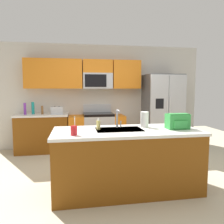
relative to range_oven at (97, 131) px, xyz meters
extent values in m
plane|color=beige|center=(0.16, -1.80, -0.44)|extent=(9.00, 9.00, 0.00)
cube|color=beige|center=(0.16, 0.35, 0.86)|extent=(5.20, 0.10, 2.60)
cube|color=orange|center=(-1.34, 0.14, 1.41)|extent=(0.70, 0.32, 0.70)
cube|color=orange|center=(-0.67, 0.14, 1.41)|extent=(0.65, 0.32, 0.70)
cube|color=orange|center=(0.76, 0.14, 1.41)|extent=(0.69, 0.32, 0.70)
cube|color=#B7BABF|center=(0.04, 0.14, 1.25)|extent=(0.72, 0.32, 0.38)
cube|color=black|center=(-0.02, -0.03, 1.25)|extent=(0.52, 0.01, 0.30)
cube|color=orange|center=(0.04, 0.14, 1.60)|extent=(0.72, 0.32, 0.32)
cube|color=brown|center=(-1.30, 0.00, -0.01)|extent=(1.19, 0.60, 0.86)
cube|color=silver|center=(-1.30, 0.00, 0.44)|extent=(1.22, 0.63, 0.04)
cube|color=#B7BABF|center=(0.04, 0.00, -0.02)|extent=(0.72, 0.60, 0.84)
cube|color=black|center=(0.04, -0.31, 0.01)|extent=(0.60, 0.01, 0.36)
cube|color=black|center=(0.04, 0.00, 0.43)|extent=(0.72, 0.60, 0.06)
cube|color=#B7BABF|center=(0.04, 0.27, 0.56)|extent=(0.72, 0.06, 0.20)
cube|color=orange|center=(-0.50, 0.00, -0.02)|extent=(0.36, 0.60, 0.84)
cube|color=orange|center=(0.54, 0.00, -0.02)|extent=(0.28, 0.60, 0.84)
cube|color=#4C4F54|center=(1.67, -0.05, 0.48)|extent=(0.90, 0.70, 1.85)
cube|color=#B7BABF|center=(1.44, -0.42, 0.48)|extent=(0.44, 0.04, 1.81)
cube|color=#B7BABF|center=(1.89, -0.42, 0.48)|extent=(0.44, 0.04, 1.81)
cylinder|color=silver|center=(1.64, -0.45, 0.57)|extent=(0.02, 0.02, 0.60)
cylinder|color=silver|center=(1.70, -0.45, 0.57)|extent=(0.02, 0.02, 0.60)
cube|color=black|center=(1.44, -0.44, 0.70)|extent=(0.20, 0.00, 0.24)
cube|color=brown|center=(0.21, -2.27, -0.01)|extent=(2.08, 0.88, 0.86)
cube|color=silver|center=(0.21, -2.27, 0.44)|extent=(2.12, 0.92, 0.04)
cube|color=#B7BABF|center=(0.11, -2.22, 0.44)|extent=(0.68, 0.44, 0.03)
cube|color=#B7BABF|center=(-0.94, -0.05, 0.55)|extent=(0.28, 0.16, 0.18)
cube|color=black|center=(-0.99, -0.05, 0.63)|extent=(0.03, 0.11, 0.01)
cube|color=black|center=(-0.89, -0.05, 0.63)|extent=(0.03, 0.11, 0.01)
cylinder|color=brown|center=(-1.29, 0.00, 0.56)|extent=(0.05, 0.05, 0.20)
cylinder|color=purple|center=(-1.67, -0.02, 0.59)|extent=(0.06, 0.06, 0.27)
cylinder|color=teal|center=(-1.50, 0.05, 0.60)|extent=(0.07, 0.07, 0.28)
cylinder|color=#B7BABF|center=(0.11, -2.05, 0.60)|extent=(0.03, 0.03, 0.28)
cylinder|color=#B7BABF|center=(0.11, -2.15, 0.73)|extent=(0.02, 0.20, 0.02)
cylinder|color=#B7BABF|center=(0.17, -2.05, 0.51)|extent=(0.02, 0.02, 0.10)
cylinder|color=red|center=(-0.54, -2.53, 0.52)|extent=(0.08, 0.08, 0.12)
cylinder|color=white|center=(-0.53, -2.53, 0.63)|extent=(0.01, 0.03, 0.14)
cylinder|color=#D8CC66|center=(-0.19, -2.18, 0.52)|extent=(0.06, 0.06, 0.13)
cylinder|color=white|center=(-0.19, -2.18, 0.61)|extent=(0.02, 0.02, 0.04)
cylinder|color=white|center=(0.54, -2.09, 0.58)|extent=(0.12, 0.12, 0.24)
cube|color=green|center=(0.98, -2.31, 0.57)|extent=(0.32, 0.20, 0.22)
cube|color=#2B8238|center=(0.98, -2.33, 0.67)|extent=(0.30, 0.14, 0.03)
cube|color=green|center=(0.98, -2.41, 0.54)|extent=(0.20, 0.03, 0.11)
camera|label=1|loc=(-0.52, -5.33, 1.05)|focal=35.19mm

